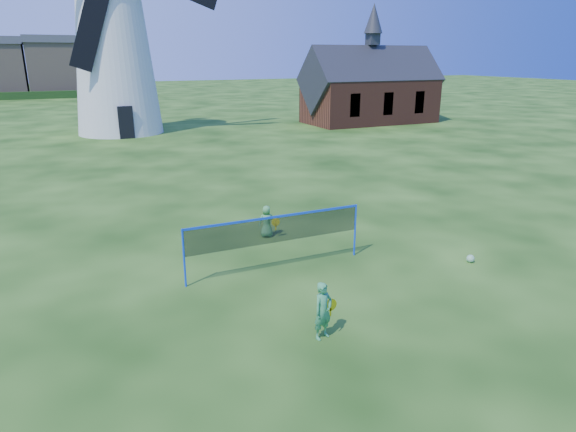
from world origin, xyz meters
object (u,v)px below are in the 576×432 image
(windmill, at_px, (113,43))
(badminton_net, at_px, (276,230))
(play_ball, at_px, (470,259))
(chapel, at_px, (370,90))
(player_girl, at_px, (323,311))
(player_boy, at_px, (267,221))

(windmill, bearing_deg, badminton_net, -89.03)
(play_ball, bearing_deg, windmill, 100.71)
(chapel, xyz_separation_m, play_ball, (-14.86, -27.49, -2.63))
(player_girl, height_order, player_boy, player_girl)
(player_boy, bearing_deg, chapel, -113.64)
(chapel, xyz_separation_m, player_boy, (-19.28, -23.11, -2.22))
(badminton_net, xyz_separation_m, player_boy, (0.78, 2.53, -0.62))
(badminton_net, relative_size, play_ball, 22.95)
(badminton_net, height_order, player_girl, badminton_net)
(chapel, bearing_deg, badminton_net, -128.04)
(player_boy, bearing_deg, play_ball, 151.49)
(windmill, xyz_separation_m, player_girl, (-0.03, -31.76, -5.86))
(badminton_net, distance_m, player_boy, 2.72)
(chapel, distance_m, badminton_net, 32.60)
(windmill, relative_size, badminton_net, 3.82)
(player_girl, xyz_separation_m, play_ball, (5.71, 1.72, -0.51))
(chapel, height_order, player_boy, chapel)
(player_boy, bearing_deg, badminton_net, 89.10)
(chapel, bearing_deg, player_boy, -129.84)
(chapel, distance_m, player_girl, 35.79)
(chapel, relative_size, player_boy, 11.14)
(badminton_net, bearing_deg, chapel, 51.96)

